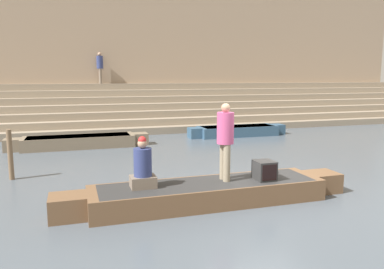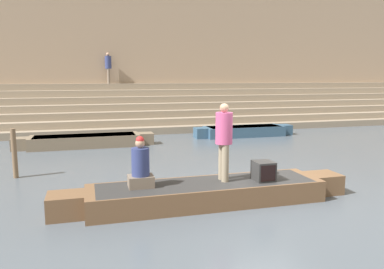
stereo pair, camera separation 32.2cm
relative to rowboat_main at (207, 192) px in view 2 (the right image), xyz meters
name	(u,v)px [view 2 (the right image)]	position (x,y,z in m)	size (l,w,h in m)	color
ground_plane	(263,192)	(1.58, 0.40, -0.25)	(120.00, 120.00, 0.00)	#4C5660
ghat_steps	(162,112)	(1.58, 12.97, 0.61)	(36.00, 4.30, 2.42)	gray
back_wall	(154,50)	(1.58, 15.10, 4.17)	(34.20, 1.28, 8.89)	tan
rowboat_main	(207,192)	(0.00, 0.00, 0.00)	(6.65, 1.38, 0.47)	brown
person_standing	(224,137)	(0.42, 0.09, 1.21)	(0.38, 0.38, 1.74)	gray
person_rowing	(141,167)	(-1.44, 0.09, 0.65)	(0.53, 0.42, 1.09)	#756656
tv_set	(264,171)	(1.29, -0.16, 0.44)	(0.43, 0.47, 0.44)	#2D2D2D
moored_boat_shore	(85,141)	(-2.59, 7.83, 0.00)	(5.47, 1.21, 0.47)	#756651
moored_boat_distant	(244,131)	(4.68, 8.68, 0.00)	(4.84, 1.21, 0.47)	#33516B
mooring_post	(14,153)	(-4.45, 3.47, 0.44)	(0.14, 0.14, 1.38)	brown
person_on_steps	(108,66)	(-1.22, 14.20, 3.16)	(0.35, 0.35, 1.72)	#756656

